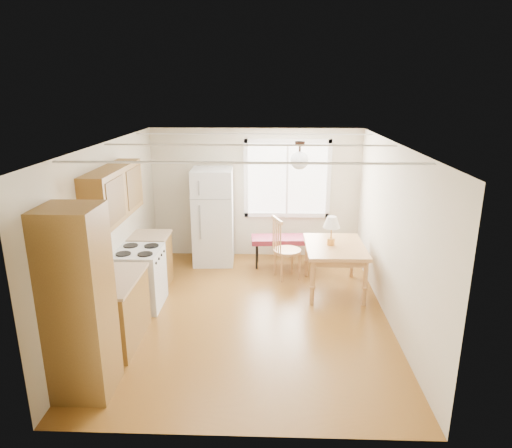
{
  "coord_description": "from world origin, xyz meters",
  "views": [
    {
      "loc": [
        0.31,
        -6.11,
        3.22
      ],
      "look_at": [
        0.06,
        0.79,
        1.15
      ],
      "focal_mm": 32.0,
      "sensor_mm": 36.0,
      "label": 1
    }
  ],
  "objects_px": {
    "bench": "(285,240)",
    "chair": "(282,244)",
    "refrigerator": "(213,217)",
    "dining_table": "(335,251)"
  },
  "relations": [
    {
      "from": "chair",
      "to": "bench",
      "type": "bearing_deg",
      "value": 62.73
    },
    {
      "from": "bench",
      "to": "chair",
      "type": "bearing_deg",
      "value": -100.59
    },
    {
      "from": "refrigerator",
      "to": "bench",
      "type": "distance_m",
      "value": 1.41
    },
    {
      "from": "bench",
      "to": "chair",
      "type": "distance_m",
      "value": 0.59
    },
    {
      "from": "bench",
      "to": "dining_table",
      "type": "xyz_separation_m",
      "value": [
        0.78,
        -1.03,
        0.17
      ]
    },
    {
      "from": "dining_table",
      "to": "chair",
      "type": "bearing_deg",
      "value": 151.71
    },
    {
      "from": "refrigerator",
      "to": "bench",
      "type": "bearing_deg",
      "value": -10.34
    },
    {
      "from": "bench",
      "to": "dining_table",
      "type": "bearing_deg",
      "value": -56.55
    },
    {
      "from": "chair",
      "to": "refrigerator",
      "type": "bearing_deg",
      "value": 128.96
    },
    {
      "from": "dining_table",
      "to": "chair",
      "type": "relative_size",
      "value": 1.14
    }
  ]
}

